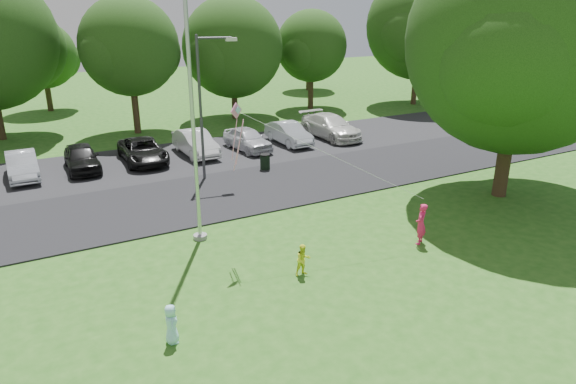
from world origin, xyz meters
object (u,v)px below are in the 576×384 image
big_tree (521,46)px  child_yellow (303,260)px  child_blue (171,324)px  kite (244,128)px  street_lamp (206,95)px  trash_can (265,162)px  woman (421,224)px  flagpole (193,127)px

big_tree → child_yellow: size_ratio=10.90×
child_blue → kite: 6.60m
street_lamp → child_blue: size_ratio=6.39×
trash_can → big_tree: bearing=-48.5°
woman → street_lamp: bearing=-106.1°
woman → child_blue: bearing=-28.5°
flagpole → kite: (1.11, -1.76, 0.22)m
woman → child_yellow: 4.84m
street_lamp → woman: 11.79m
child_blue → child_yellow: bearing=-63.6°
child_yellow → child_blue: child_blue is taller
street_lamp → trash_can: size_ratio=8.03×
trash_can → woman: (1.03, -10.50, 0.33)m
flagpole → child_yellow: bearing=-64.5°
woman → flagpole: bearing=-68.3°
child_blue → kite: size_ratio=0.17×
child_yellow → kite: 4.61m
trash_can → child_yellow: child_yellow is taller
trash_can → woman: 10.55m
child_yellow → trash_can: bearing=71.4°
child_yellow → woman: bearing=1.2°
street_lamp → big_tree: 13.78m
big_tree → child_blue: bearing=-167.9°
big_tree → flagpole: bearing=170.9°
child_blue → kite: (3.80, 3.78, 3.85)m
trash_can → big_tree: 12.87m
trash_can → child_blue: child_blue is taller
trash_can → woman: woman is taller
child_blue → flagpole: bearing=-16.5°
flagpole → kite: 2.09m
big_tree → child_yellow: (-11.33, -1.99, -5.97)m
big_tree → child_yellow: 12.96m
big_tree → child_blue: (-15.99, -3.41, -5.96)m
woman → kite: kite is taller
child_blue → big_tree: bearing=-68.6°
street_lamp → child_yellow: 11.17m
big_tree → kite: big_tree is taller
street_lamp → child_blue: bearing=-105.9°
street_lamp → kite: street_lamp is taller
child_blue → kite: bearing=-35.7°
child_yellow → big_tree: bearing=11.3°
child_blue → woman: bearing=-72.2°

